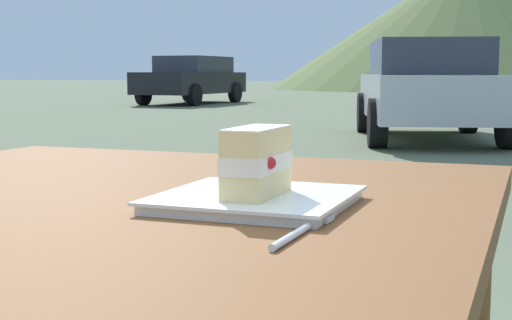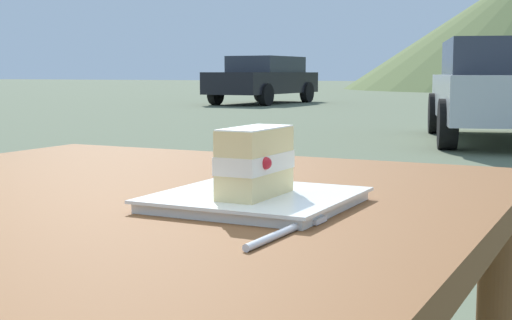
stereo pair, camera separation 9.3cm
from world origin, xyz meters
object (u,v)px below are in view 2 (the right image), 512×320
Objects in this scene: parked_car_extra at (264,78)px; patio_table at (50,281)px; dessert_plate at (256,200)px; dessert_fork at (290,229)px; cake_slice at (255,162)px; parked_car_near at (502,87)px.

patio_table is at bearing -154.74° from parked_car_extra.
dessert_fork is (-0.12, -0.10, -0.00)m from dessert_plate.
parked_car_extra reaches higher than dessert_plate.
cake_slice is (0.10, -0.24, 0.15)m from patio_table.
dessert_fork reaches higher than patio_table.
cake_slice is 21.55m from parked_car_extra.
dessert_plate is 0.06× the size of parked_car_near.
dessert_fork is 21.69m from parked_car_extra.
patio_table is 11.03× the size of cake_slice.
dessert_plate is 0.05× the size of parked_car_extra.
cake_slice is 9.71m from parked_car_near.
cake_slice is (-0.02, -0.01, 0.05)m from dessert_plate.
dessert_plate is at bearing -173.45° from parked_car_near.
cake_slice reaches higher than dessert_plate.
parked_car_extra reaches higher than parked_car_near.
patio_table is at bearing 117.41° from dessert_plate.
parked_car_near is (9.76, 1.21, -0.03)m from dessert_fork.
dessert_plate is at bearing 23.54° from cake_slice.
cake_slice is 0.71× the size of dessert_fork.
dessert_fork is 9.83m from parked_car_near.
patio_table is at bearing 113.33° from cake_slice.
dessert_plate reaches higher than dessert_fork.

